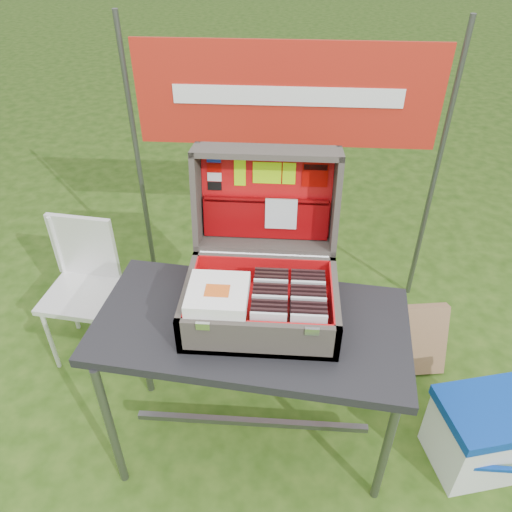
# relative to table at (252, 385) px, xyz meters

# --- Properties ---
(ground) EXTENTS (80.00, 80.00, 0.00)m
(ground) POSITION_rel_table_xyz_m (0.10, 0.06, -0.39)
(ground) COLOR #21410D
(ground) RESTS_ON ground
(table) EXTENTS (1.30, 0.75, 0.78)m
(table) POSITION_rel_table_xyz_m (0.00, 0.00, 0.00)
(table) COLOR black
(table) RESTS_ON ground
(table_top) EXTENTS (1.30, 0.75, 0.04)m
(table_top) POSITION_rel_table_xyz_m (0.00, 0.00, 0.37)
(table_top) COLOR black
(table_top) RESTS_ON ground
(table_leg_fl) EXTENTS (0.04, 0.04, 0.74)m
(table_leg_fl) POSITION_rel_table_xyz_m (-0.56, -0.25, -0.02)
(table_leg_fl) COLOR #59595B
(table_leg_fl) RESTS_ON ground
(table_leg_fr) EXTENTS (0.04, 0.04, 0.74)m
(table_leg_fr) POSITION_rel_table_xyz_m (0.56, -0.25, -0.02)
(table_leg_fr) COLOR #59595B
(table_leg_fr) RESTS_ON ground
(table_leg_bl) EXTENTS (0.04, 0.04, 0.74)m
(table_leg_bl) POSITION_rel_table_xyz_m (-0.56, 0.25, -0.02)
(table_leg_bl) COLOR #59595B
(table_leg_bl) RESTS_ON ground
(table_leg_br) EXTENTS (0.04, 0.04, 0.74)m
(table_leg_br) POSITION_rel_table_xyz_m (0.56, 0.25, -0.02)
(table_leg_br) COLOR #59595B
(table_leg_br) RESTS_ON ground
(table_brace) EXTENTS (1.10, 0.03, 0.03)m
(table_brace) POSITION_rel_table_xyz_m (-0.00, 0.00, -0.27)
(table_brace) COLOR #59595B
(table_brace) RESTS_ON ground
(suitcase) EXTENTS (0.60, 0.59, 0.57)m
(suitcase) POSITION_rel_table_xyz_m (0.04, 0.08, 0.67)
(suitcase) COLOR #554D45
(suitcase) RESTS_ON table
(suitcase_base_bottom) EXTENTS (0.60, 0.43, 0.02)m
(suitcase_base_bottom) POSITION_rel_table_xyz_m (0.04, 0.02, 0.40)
(suitcase_base_bottom) COLOR #554D45
(suitcase_base_bottom) RESTS_ON table_top
(suitcase_base_wall_front) EXTENTS (0.60, 0.02, 0.16)m
(suitcase_base_wall_front) POSITION_rel_table_xyz_m (0.04, -0.18, 0.47)
(suitcase_base_wall_front) COLOR #554D45
(suitcase_base_wall_front) RESTS_ON table_top
(suitcase_base_wall_back) EXTENTS (0.60, 0.02, 0.16)m
(suitcase_base_wall_back) POSITION_rel_table_xyz_m (0.04, 0.23, 0.47)
(suitcase_base_wall_back) COLOR #554D45
(suitcase_base_wall_back) RESTS_ON table_top
(suitcase_base_wall_left) EXTENTS (0.02, 0.43, 0.16)m
(suitcase_base_wall_left) POSITION_rel_table_xyz_m (-0.25, 0.02, 0.47)
(suitcase_base_wall_left) COLOR #554D45
(suitcase_base_wall_left) RESTS_ON table_top
(suitcase_base_wall_right) EXTENTS (0.02, 0.43, 0.16)m
(suitcase_base_wall_right) POSITION_rel_table_xyz_m (0.32, 0.02, 0.47)
(suitcase_base_wall_right) COLOR #554D45
(suitcase_base_wall_right) RESTS_ON table_top
(suitcase_liner_floor) EXTENTS (0.55, 0.38, 0.01)m
(suitcase_liner_floor) POSITION_rel_table_xyz_m (0.04, 0.02, 0.42)
(suitcase_liner_floor) COLOR red
(suitcase_liner_floor) RESTS_ON suitcase_base_bottom
(suitcase_latch_left) EXTENTS (0.05, 0.01, 0.03)m
(suitcase_latch_left) POSITION_rel_table_xyz_m (-0.15, -0.19, 0.54)
(suitcase_latch_left) COLOR silver
(suitcase_latch_left) RESTS_ON suitcase_base_wall_front
(suitcase_latch_right) EXTENTS (0.05, 0.01, 0.03)m
(suitcase_latch_right) POSITION_rel_table_xyz_m (0.23, -0.19, 0.54)
(suitcase_latch_right) COLOR silver
(suitcase_latch_right) RESTS_ON suitcase_base_wall_front
(suitcase_hinge) EXTENTS (0.54, 0.02, 0.02)m
(suitcase_hinge) POSITION_rel_table_xyz_m (0.04, 0.24, 0.55)
(suitcase_hinge) COLOR silver
(suitcase_hinge) RESTS_ON suitcase_base_wall_back
(suitcase_lid_back) EXTENTS (0.60, 0.09, 0.42)m
(suitcase_lid_back) POSITION_rel_table_xyz_m (0.04, 0.41, 0.74)
(suitcase_lid_back) COLOR #554D45
(suitcase_lid_back) RESTS_ON suitcase_base_wall_back
(suitcase_lid_rim_far) EXTENTS (0.60, 0.16, 0.05)m
(suitcase_lid_rim_far) POSITION_rel_table_xyz_m (0.04, 0.38, 0.95)
(suitcase_lid_rim_far) COLOR #554D45
(suitcase_lid_rim_far) RESTS_ON suitcase_lid_back
(suitcase_lid_rim_near) EXTENTS (0.60, 0.16, 0.05)m
(suitcase_lid_rim_near) POSITION_rel_table_xyz_m (0.04, 0.32, 0.55)
(suitcase_lid_rim_near) COLOR #554D45
(suitcase_lid_rim_near) RESTS_ON suitcase_lid_back
(suitcase_lid_rim_left) EXTENTS (0.02, 0.22, 0.44)m
(suitcase_lid_rim_left) POSITION_rel_table_xyz_m (-0.25, 0.35, 0.75)
(suitcase_lid_rim_left) COLOR #554D45
(suitcase_lid_rim_left) RESTS_ON suitcase_lid_back
(suitcase_lid_rim_right) EXTENTS (0.02, 0.22, 0.44)m
(suitcase_lid_rim_right) POSITION_rel_table_xyz_m (0.32, 0.35, 0.75)
(suitcase_lid_rim_right) COLOR #554D45
(suitcase_lid_rim_right) RESTS_ON suitcase_lid_back
(suitcase_lid_liner) EXTENTS (0.55, 0.06, 0.37)m
(suitcase_lid_liner) POSITION_rel_table_xyz_m (0.04, 0.40, 0.74)
(suitcase_lid_liner) COLOR red
(suitcase_lid_liner) RESTS_ON suitcase_lid_back
(suitcase_liner_wall_front) EXTENTS (0.55, 0.01, 0.14)m
(suitcase_liner_wall_front) POSITION_rel_table_xyz_m (0.04, -0.16, 0.48)
(suitcase_liner_wall_front) COLOR red
(suitcase_liner_wall_front) RESTS_ON suitcase_base_bottom
(suitcase_liner_wall_back) EXTENTS (0.55, 0.01, 0.14)m
(suitcase_liner_wall_back) POSITION_rel_table_xyz_m (0.04, 0.21, 0.48)
(suitcase_liner_wall_back) COLOR red
(suitcase_liner_wall_back) RESTS_ON suitcase_base_bottom
(suitcase_liner_wall_left) EXTENTS (0.01, 0.38, 0.14)m
(suitcase_liner_wall_left) POSITION_rel_table_xyz_m (-0.23, 0.02, 0.48)
(suitcase_liner_wall_left) COLOR red
(suitcase_liner_wall_left) RESTS_ON suitcase_base_bottom
(suitcase_liner_wall_right) EXTENTS (0.01, 0.38, 0.14)m
(suitcase_liner_wall_right) POSITION_rel_table_xyz_m (0.31, 0.02, 0.48)
(suitcase_liner_wall_right) COLOR red
(suitcase_liner_wall_right) RESTS_ON suitcase_base_bottom
(suitcase_lid_pocket) EXTENTS (0.53, 0.06, 0.17)m
(suitcase_lid_pocket) POSITION_rel_table_xyz_m (0.04, 0.37, 0.64)
(suitcase_lid_pocket) COLOR #760407
(suitcase_lid_pocket) RESTS_ON suitcase_lid_liner
(suitcase_pocket_edge) EXTENTS (0.52, 0.02, 0.02)m
(suitcase_pocket_edge) POSITION_rel_table_xyz_m (0.04, 0.37, 0.73)
(suitcase_pocket_edge) COLOR #760407
(suitcase_pocket_edge) RESTS_ON suitcase_lid_pocket
(suitcase_pocket_cd) EXTENTS (0.13, 0.03, 0.13)m
(suitcase_pocket_cd) POSITION_rel_table_xyz_m (0.10, 0.35, 0.68)
(suitcase_pocket_cd) COLOR silver
(suitcase_pocket_cd) RESTS_ON suitcase_lid_pocket
(lid_sticker_cc_a) EXTENTS (0.06, 0.01, 0.04)m
(lid_sticker_cc_a) POSITION_rel_table_xyz_m (-0.18, 0.42, 0.89)
(lid_sticker_cc_a) COLOR #1933B2
(lid_sticker_cc_a) RESTS_ON suitcase_lid_liner
(lid_sticker_cc_b) EXTENTS (0.06, 0.01, 0.04)m
(lid_sticker_cc_b) POSITION_rel_table_xyz_m (-0.18, 0.41, 0.85)
(lid_sticker_cc_b) COLOR #A30500
(lid_sticker_cc_b) RESTS_ON suitcase_lid_liner
(lid_sticker_cc_c) EXTENTS (0.06, 0.01, 0.04)m
(lid_sticker_cc_c) POSITION_rel_table_xyz_m (-0.18, 0.40, 0.81)
(lid_sticker_cc_c) COLOR white
(lid_sticker_cc_c) RESTS_ON suitcase_lid_liner
(lid_sticker_cc_d) EXTENTS (0.06, 0.01, 0.04)m
(lid_sticker_cc_d) POSITION_rel_table_xyz_m (-0.18, 0.40, 0.78)
(lid_sticker_cc_d) COLOR black
(lid_sticker_cc_d) RESTS_ON suitcase_lid_liner
(lid_card_neon_tall) EXTENTS (0.05, 0.02, 0.12)m
(lid_card_neon_tall) POSITION_rel_table_xyz_m (-0.07, 0.41, 0.84)
(lid_card_neon_tall) COLOR #A9F707
(lid_card_neon_tall) RESTS_ON suitcase_lid_liner
(lid_card_neon_main) EXTENTS (0.12, 0.02, 0.09)m
(lid_card_neon_main) POSITION_rel_table_xyz_m (0.04, 0.41, 0.84)
(lid_card_neon_main) COLOR #A9F707
(lid_card_neon_main) RESTS_ON suitcase_lid_liner
(lid_card_neon_small) EXTENTS (0.05, 0.02, 0.09)m
(lid_card_neon_small) POSITION_rel_table_xyz_m (0.13, 0.41, 0.84)
(lid_card_neon_small) COLOR #A9F707
(lid_card_neon_small) RESTS_ON suitcase_lid_liner
(lid_sticker_band) EXTENTS (0.11, 0.02, 0.11)m
(lid_sticker_band) POSITION_rel_table_xyz_m (0.23, 0.41, 0.84)
(lid_sticker_band) COLOR #A30500
(lid_sticker_band) RESTS_ON suitcase_lid_liner
(lid_sticker_band_bar) EXTENTS (0.10, 0.01, 0.02)m
(lid_sticker_band_bar) POSITION_rel_table_xyz_m (0.23, 0.41, 0.87)
(lid_sticker_band_bar) COLOR black
(lid_sticker_band_bar) RESTS_ON suitcase_lid_liner
(cd_left_0) EXTENTS (0.13, 0.01, 0.15)m
(cd_left_0) POSITION_rel_table_xyz_m (0.07, -0.14, 0.49)
(cd_left_0) COLOR silver
(cd_left_0) RESTS_ON suitcase_liner_floor
(cd_left_1) EXTENTS (0.13, 0.01, 0.15)m
(cd_left_1) POSITION_rel_table_xyz_m (0.07, -0.12, 0.49)
(cd_left_1) COLOR black
(cd_left_1) RESTS_ON suitcase_liner_floor
(cd_left_2) EXTENTS (0.13, 0.01, 0.15)m
(cd_left_2) POSITION_rel_table_xyz_m (0.07, -0.09, 0.49)
(cd_left_2) COLOR black
(cd_left_2) RESTS_ON suitcase_liner_floor
(cd_left_3) EXTENTS (0.13, 0.01, 0.15)m
(cd_left_3) POSITION_rel_table_xyz_m (0.07, -0.07, 0.49)
(cd_left_3) COLOR black
(cd_left_3) RESTS_ON suitcase_liner_floor
(cd_left_4) EXTENTS (0.13, 0.01, 0.15)m
(cd_left_4) POSITION_rel_table_xyz_m (0.07, -0.05, 0.49)
(cd_left_4) COLOR silver
(cd_left_4) RESTS_ON suitcase_liner_floor
(cd_left_5) EXTENTS (0.13, 0.01, 0.15)m
(cd_left_5) POSITION_rel_table_xyz_m (0.07, -0.02, 0.49)
(cd_left_5) COLOR black
(cd_left_5) RESTS_ON suitcase_liner_floor
(cd_left_6) EXTENTS (0.13, 0.01, 0.15)m
(cd_left_6) POSITION_rel_table_xyz_m (0.07, 0.00, 0.49)
(cd_left_6) COLOR black
(cd_left_6) RESTS_ON suitcase_liner_floor
(cd_left_7) EXTENTS (0.13, 0.01, 0.15)m
(cd_left_7) POSITION_rel_table_xyz_m (0.07, 0.02, 0.49)
(cd_left_7) COLOR black
(cd_left_7) RESTS_ON suitcase_liner_floor
(cd_left_8) EXTENTS (0.13, 0.01, 0.15)m
(cd_left_8) POSITION_rel_table_xyz_m (0.07, 0.05, 0.49)
(cd_left_8) COLOR silver
(cd_left_8) RESTS_ON suitcase_liner_floor
(cd_left_9) EXTENTS (0.13, 0.01, 0.15)m
(cd_left_9) POSITION_rel_table_xyz_m (0.07, 0.07, 0.49)
(cd_left_9) COLOR black
(cd_left_9) RESTS_ON suitcase_liner_floor
(cd_left_10) EXTENTS (0.13, 0.01, 0.15)m
(cd_left_10) POSITION_rel_table_xyz_m (0.07, 0.09, 0.49)
(cd_left_10) COLOR black
(cd_left_10) RESTS_ON suitcase_liner_floor
(cd_left_11) EXTENTS (0.13, 0.01, 0.15)m
(cd_left_11) POSITION_rel_table_xyz_m (0.07, 0.12, 0.49)
(cd_left_11) COLOR black
(cd_left_11) RESTS_ON suitcase_liner_floor
(cd_right_0) EXTENTS (0.13, 0.01, 0.15)m
(cd_right_0) POSITION_rel_table_xyz_m (0.22, -0.14, 0.49)
(cd_right_0) COLOR silver
(cd_right_0) RESTS_ON suitcase_liner_floor
(cd_right_1) EXTENTS (0.13, 0.01, 0.15)m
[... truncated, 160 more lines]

